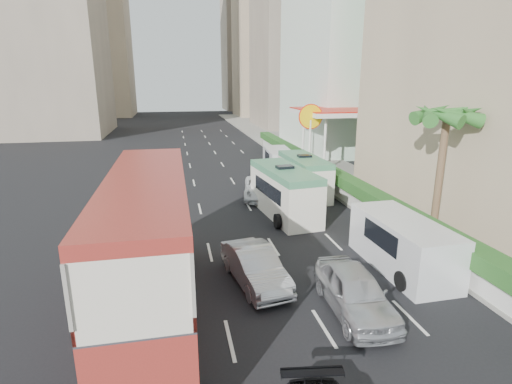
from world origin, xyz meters
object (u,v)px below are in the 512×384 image
object	(u,v)px
panel_van_far	(278,161)
shell_station	(333,138)
double_decker_bus	(150,249)
panel_van_near	(402,244)
car_silver_lane_b	(353,311)
minibus_near	(284,192)
minibus_far	(304,176)
palm_tree	(439,178)
car_silver_lane_a	(255,283)
van_asset	(261,197)

from	to	relation	value
panel_van_far	shell_station	size ratio (longest dim) A/B	0.65
double_decker_bus	panel_van_near	size ratio (longest dim) A/B	1.95
car_silver_lane_b	shell_station	bearing A→B (deg)	71.93
minibus_near	minibus_far	xyz separation A→B (m)	(2.65, 4.22, -0.09)
car_silver_lane_b	panel_van_far	world-z (taller)	panel_van_far
car_silver_lane_b	minibus_near	distance (m)	11.07
panel_van_near	palm_tree	distance (m)	4.62
car_silver_lane_a	palm_tree	xyz separation A→B (m)	(9.86, 2.47, 3.38)
shell_station	minibus_far	bearing A→B (deg)	-123.05
car_silver_lane_b	panel_van_far	xyz separation A→B (m)	(3.18, 22.75, 1.05)
shell_station	palm_tree	bearing A→B (deg)	-96.60
double_decker_bus	car_silver_lane_b	distance (m)	7.57
double_decker_bus	panel_van_near	distance (m)	10.78
double_decker_bus	minibus_near	world-z (taller)	double_decker_bus
minibus_near	panel_van_far	distance (m)	12.11
car_silver_lane_b	minibus_near	bearing A→B (deg)	89.98
car_silver_lane_a	shell_station	xyz separation A→B (m)	(12.06, 21.47, 2.75)
van_asset	minibus_far	size ratio (longest dim) A/B	0.83
panel_van_near	panel_van_far	distance (m)	19.95
double_decker_bus	panel_van_near	xyz separation A→B (m)	(10.57, 1.58, -1.40)
minibus_near	panel_van_far	world-z (taller)	minibus_near
car_silver_lane_a	shell_station	size ratio (longest dim) A/B	0.57
car_silver_lane_a	double_decker_bus	bearing A→B (deg)	-168.43
car_silver_lane_b	palm_tree	distance (m)	9.20
double_decker_bus	panel_van_far	size ratio (longest dim) A/B	2.10
car_silver_lane_b	minibus_far	bearing A→B (deg)	80.77
palm_tree	panel_van_far	bearing A→B (deg)	101.60
van_asset	minibus_far	bearing A→B (deg)	15.15
palm_tree	minibus_near	bearing A→B (deg)	137.88
van_asset	minibus_near	distance (m)	4.32
van_asset	palm_tree	distance (m)	12.41
car_silver_lane_a	panel_van_near	xyz separation A→B (m)	(6.62, 0.05, 1.13)
van_asset	palm_tree	xyz separation A→B (m)	(6.89, -9.76, 3.38)
panel_van_far	palm_tree	size ratio (longest dim) A/B	0.82
panel_van_near	panel_van_far	xyz separation A→B (m)	(-0.36, 19.94, -0.08)
van_asset	panel_van_near	bearing A→B (deg)	-61.54
double_decker_bus	car_silver_lane_a	world-z (taller)	double_decker_bus
car_silver_lane_b	panel_van_near	xyz separation A→B (m)	(3.54, 2.81, 1.13)
panel_van_near	shell_station	size ratio (longest dim) A/B	0.71
double_decker_bus	panel_van_far	xyz separation A→B (m)	(10.20, 21.52, -1.48)
car_silver_lane_b	double_decker_bus	bearing A→B (deg)	172.32
car_silver_lane_a	van_asset	size ratio (longest dim) A/B	0.88
minibus_near	minibus_far	size ratio (longest dim) A/B	1.06
double_decker_bus	van_asset	world-z (taller)	double_decker_bus
van_asset	palm_tree	bearing A→B (deg)	-43.03
car_silver_lane_b	van_asset	size ratio (longest dim) A/B	0.91
minibus_far	panel_van_near	size ratio (longest dim) A/B	1.11
shell_station	double_decker_bus	bearing A→B (deg)	-124.82
double_decker_bus	van_asset	bearing A→B (deg)	63.34
car_silver_lane_b	shell_station	world-z (taller)	shell_station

